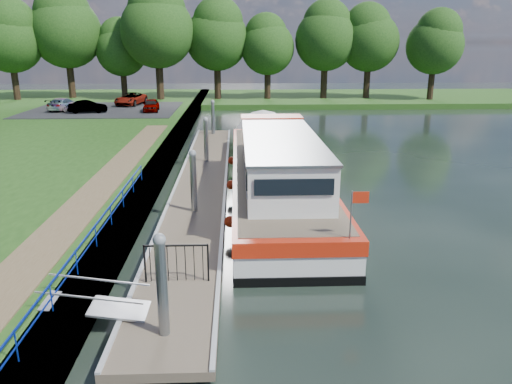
{
  "coord_description": "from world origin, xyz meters",
  "views": [
    {
      "loc": [
        1.76,
        -10.95,
        7.03
      ],
      "look_at": [
        2.5,
        7.77,
        1.4
      ],
      "focal_mm": 35.0,
      "sensor_mm": 36.0,
      "label": 1
    }
  ],
  "objects_px": {
    "car_a": "(151,105)",
    "car_c": "(64,104)",
    "pontoon": "(202,186)",
    "car_b": "(88,107)",
    "car_d": "(131,99)",
    "barge": "(274,168)"
  },
  "relations": [
    {
      "from": "car_a",
      "to": "car_b",
      "type": "xyz_separation_m",
      "value": [
        -5.65,
        -0.82,
        -0.01
      ]
    },
    {
      "from": "pontoon",
      "to": "car_d",
      "type": "xyz_separation_m",
      "value": [
        -9.08,
        28.31,
        1.27
      ]
    },
    {
      "from": "barge",
      "to": "car_a",
      "type": "distance_m",
      "value": 25.38
    },
    {
      "from": "pontoon",
      "to": "car_d",
      "type": "distance_m",
      "value": 29.76
    },
    {
      "from": "car_c",
      "to": "car_b",
      "type": "bearing_deg",
      "value": 158.17
    },
    {
      "from": "car_d",
      "to": "pontoon",
      "type": "bearing_deg",
      "value": -59.5
    },
    {
      "from": "barge",
      "to": "car_b",
      "type": "height_order",
      "value": "barge"
    },
    {
      "from": "car_a",
      "to": "car_c",
      "type": "xyz_separation_m",
      "value": [
        -8.4,
        1.01,
        0.01
      ]
    },
    {
      "from": "pontoon",
      "to": "car_b",
      "type": "bearing_deg",
      "value": 117.73
    },
    {
      "from": "car_b",
      "to": "car_c",
      "type": "distance_m",
      "value": 3.3
    },
    {
      "from": "car_a",
      "to": "car_d",
      "type": "xyz_separation_m",
      "value": [
        -2.9,
        4.98,
        0.05
      ]
    },
    {
      "from": "car_c",
      "to": "car_d",
      "type": "distance_m",
      "value": 6.79
    },
    {
      "from": "car_a",
      "to": "car_c",
      "type": "bearing_deg",
      "value": 168.63
    },
    {
      "from": "pontoon",
      "to": "car_b",
      "type": "height_order",
      "value": "car_b"
    },
    {
      "from": "car_b",
      "to": "car_d",
      "type": "height_order",
      "value": "car_d"
    },
    {
      "from": "car_a",
      "to": "car_b",
      "type": "relative_size",
      "value": 0.99
    },
    {
      "from": "car_b",
      "to": "car_c",
      "type": "xyz_separation_m",
      "value": [
        -2.75,
        1.82,
        0.03
      ]
    },
    {
      "from": "barge",
      "to": "car_b",
      "type": "distance_m",
      "value": 27.37
    },
    {
      "from": "barge",
      "to": "car_b",
      "type": "bearing_deg",
      "value": 124.31
    },
    {
      "from": "car_b",
      "to": "car_a",
      "type": "bearing_deg",
      "value": -92.22
    },
    {
      "from": "car_a",
      "to": "car_c",
      "type": "relative_size",
      "value": 0.83
    },
    {
      "from": "car_a",
      "to": "car_d",
      "type": "distance_m",
      "value": 5.76
    }
  ]
}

